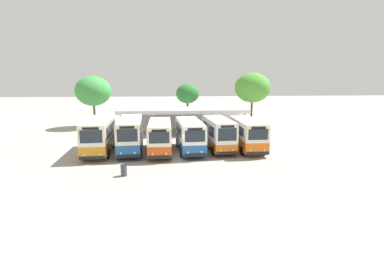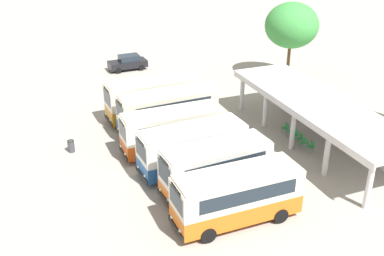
{
  "view_description": "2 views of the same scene",
  "coord_description": "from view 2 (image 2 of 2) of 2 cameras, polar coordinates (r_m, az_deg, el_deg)",
  "views": [
    {
      "loc": [
        -0.08,
        -26.3,
        7.52
      ],
      "look_at": [
        2.53,
        7.05,
        1.65
      ],
      "focal_mm": 26.97,
      "sensor_mm": 36.0,
      "label": 1
    },
    {
      "loc": [
        26.88,
        -7.28,
        16.03
      ],
      "look_at": [
        -1.24,
        3.83,
        1.5
      ],
      "focal_mm": 43.18,
      "sensor_mm": 36.0,
      "label": 2
    }
  ],
  "objects": [
    {
      "name": "terminal_canopy",
      "position": [
        34.98,
        15.97,
        2.02
      ],
      "size": [
        17.24,
        4.96,
        3.4
      ],
      "color": "silver",
      "rests_on": "ground"
    },
    {
      "name": "ground_plane",
      "position": [
        32.13,
        -5.57,
        -4.39
      ],
      "size": [
        180.0,
        180.0,
        0.0
      ],
      "primitive_type": "plane",
      "color": "#A39E93"
    },
    {
      "name": "litter_bin_apron",
      "position": [
        34.39,
        -14.71,
        -2.17
      ],
      "size": [
        0.49,
        0.49,
        0.9
      ],
      "color": "#3F3F47",
      "rests_on": "ground"
    },
    {
      "name": "waiting_chair_middle_seat",
      "position": [
        35.7,
        12.66,
        -0.75
      ],
      "size": [
        0.45,
        0.45,
        0.86
      ],
      "color": "slate",
      "rests_on": "ground"
    },
    {
      "name": "waiting_chair_fourth_seat",
      "position": [
        35.19,
        13.18,
        -1.21
      ],
      "size": [
        0.45,
        0.45,
        0.86
      ],
      "color": "slate",
      "rests_on": "ground"
    },
    {
      "name": "roadside_tree_west_of_canopy",
      "position": [
        47.41,
        12.21,
        12.28
      ],
      "size": [
        5.27,
        5.27,
        7.76
      ],
      "color": "brown",
      "rests_on": "ground"
    },
    {
      "name": "city_bus_fourth_amber",
      "position": [
        30.37,
        0.03,
        -2.35
      ],
      "size": [
        2.71,
        7.35,
        3.18
      ],
      "color": "black",
      "rests_on": "ground"
    },
    {
      "name": "city_bus_second_in_row",
      "position": [
        35.58,
        -3.01,
        2.19
      ],
      "size": [
        2.71,
        7.85,
        3.41
      ],
      "color": "black",
      "rests_on": "ground"
    },
    {
      "name": "city_bus_far_end_green",
      "position": [
        25.71,
        5.57,
        -8.18
      ],
      "size": [
        2.5,
        7.31,
        3.17
      ],
      "color": "black",
      "rests_on": "ground"
    },
    {
      "name": "city_bus_fifth_blue",
      "position": [
        28.02,
        2.95,
        -4.85
      ],
      "size": [
        2.67,
        6.97,
        3.3
      ],
      "color": "black",
      "rests_on": "ground"
    },
    {
      "name": "waiting_chair_end_by_column",
      "position": [
        36.68,
        11.5,
        0.11
      ],
      "size": [
        0.45,
        0.45,
        0.86
      ],
      "color": "slate",
      "rests_on": "ground"
    },
    {
      "name": "city_bus_nearest_orange",
      "position": [
        38.17,
        -4.96,
        3.8
      ],
      "size": [
        2.77,
        7.73,
        3.4
      ],
      "color": "black",
      "rests_on": "ground"
    },
    {
      "name": "waiting_chair_far_end_seat",
      "position": [
        34.27,
        14.49,
        -2.12
      ],
      "size": [
        0.45,
        0.45,
        0.86
      ],
      "color": "slate",
      "rests_on": "ground"
    },
    {
      "name": "parked_car_flank",
      "position": [
        50.88,
        -7.91,
        8.03
      ],
      "size": [
        1.97,
        4.16,
        1.62
      ],
      "color": "black",
      "rests_on": "ground"
    },
    {
      "name": "waiting_chair_fifth_seat",
      "position": [
        34.66,
        13.66,
        -1.69
      ],
      "size": [
        0.45,
        0.45,
        0.86
      ],
      "color": "slate",
      "rests_on": "ground"
    },
    {
      "name": "city_bus_middle_cream",
      "position": [
        32.81,
        -2.47,
        -0.15
      ],
      "size": [
        2.39,
        7.38,
        3.16
      ],
      "color": "black",
      "rests_on": "ground"
    },
    {
      "name": "waiting_chair_second_from_end",
      "position": [
        36.19,
        12.08,
        -0.31
      ],
      "size": [
        0.45,
        0.45,
        0.86
      ],
      "color": "slate",
      "rests_on": "ground"
    }
  ]
}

